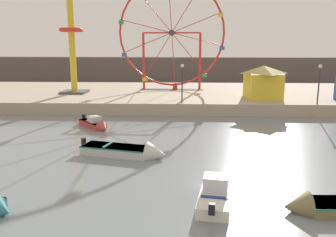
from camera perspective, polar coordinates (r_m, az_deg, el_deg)
name	(u,v)px	position (r m, az deg, el deg)	size (l,w,h in m)	color
ground_plane	(259,187)	(17.62, 14.47, -10.61)	(240.00, 240.00, 0.00)	slate
quay_promenade	(213,96)	(42.41, 7.33, 3.62)	(110.00, 18.66, 1.14)	tan
distant_town_skyline	(204,70)	(61.87, 5.82, 7.78)	(140.00, 3.00, 4.40)	#564C47
motorboat_olive_wood	(333,207)	(16.06, 25.07, -12.73)	(4.99, 1.48, 1.28)	olive
motorboat_white_red_stripe	(216,191)	(15.91, 7.71, -11.50)	(1.86, 4.12, 1.52)	silver
motorboat_faded_red	(96,124)	(29.08, -11.56, -0.91)	(3.30, 3.60, 1.19)	#B24238
motorboat_pale_grey	(130,151)	(21.55, -6.13, -5.26)	(5.51, 2.66, 1.39)	silver
ferris_wheel_red_frame	(172,35)	(43.13, 0.61, 13.36)	(12.59, 1.20, 13.07)	red
drop_tower_yellow_tower	(71,32)	(41.60, -15.30, 13.34)	(2.80, 2.80, 15.88)	gold
carnival_booth_yellow_awning	(263,81)	(37.66, 15.07, 5.80)	(3.88, 4.15, 3.33)	yellow
promenade_lamp_near	(182,77)	(33.30, 2.30, 6.62)	(0.32, 0.32, 3.66)	#2D2D33
promenade_lamp_far	(319,78)	(35.31, 23.19, 5.97)	(0.32, 0.32, 3.65)	#2D2D33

